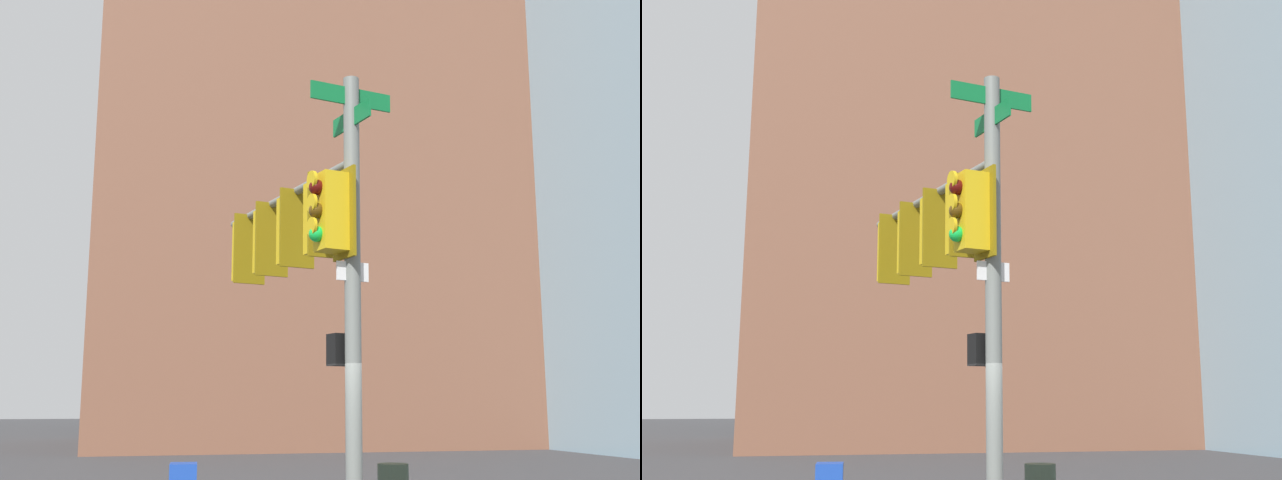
% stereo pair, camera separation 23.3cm
% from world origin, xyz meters
% --- Properties ---
extents(signal_pole_assembly, '(1.62, 4.58, 6.22)m').
position_xyz_m(signal_pole_assembly, '(-0.68, 0.94, 4.19)').
color(signal_pole_assembly, slate).
rests_on(signal_pole_assembly, ground_plane).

